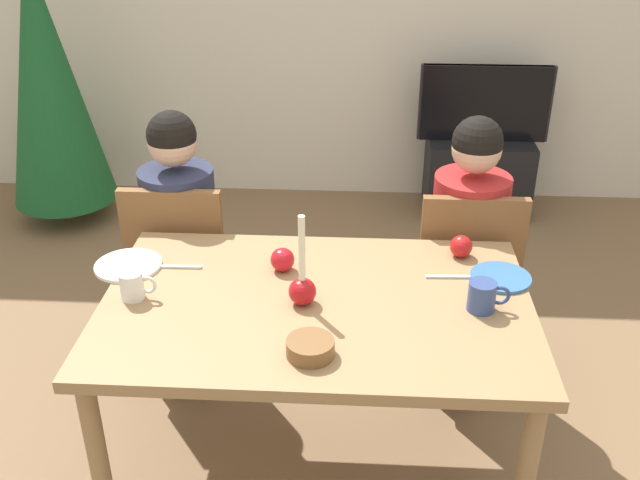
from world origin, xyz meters
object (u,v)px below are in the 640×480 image
(person_left_child, at_px, (183,250))
(tv, at_px, (485,103))
(plate_left, at_px, (128,265))
(dining_table, at_px, (316,323))
(mug_left, at_px, (133,285))
(tv_stand, at_px, (477,176))
(plate_right, at_px, (501,277))
(chair_right, at_px, (465,274))
(apple_by_left_plate, at_px, (461,246))
(candle_centerpiece, at_px, (302,286))
(bowl_walnuts, at_px, (312,348))
(christmas_tree, at_px, (47,80))
(chair_left, at_px, (183,266))
(apple_near_candle, at_px, (282,260))
(mug_right, at_px, (483,296))
(person_right_child, at_px, (465,258))

(person_left_child, relative_size, tv, 1.48)
(person_left_child, distance_m, plate_left, 0.50)
(dining_table, relative_size, mug_left, 11.54)
(tv_stand, height_order, plate_right, plate_right)
(chair_right, bearing_deg, person_left_child, 178.41)
(chair_right, height_order, tv, tv)
(apple_by_left_plate, bearing_deg, candle_centerpiece, -147.72)
(candle_centerpiece, relative_size, plate_right, 1.52)
(chair_right, distance_m, candle_centerpiece, 0.92)
(bowl_walnuts, bearing_deg, plate_right, 36.89)
(christmas_tree, bearing_deg, chair_left, -52.92)
(plate_right, xyz_separation_m, apple_near_candle, (-0.75, 0.02, 0.04))
(christmas_tree, distance_m, mug_left, 2.33)
(mug_right, bearing_deg, chair_left, 151.05)
(person_left_child, bearing_deg, plate_right, -20.76)
(apple_near_candle, bearing_deg, christmas_tree, 130.05)
(dining_table, distance_m, apple_near_candle, 0.27)
(person_left_child, distance_m, person_right_child, 1.17)
(tv, relative_size, apple_near_candle, 9.41)
(mug_right, distance_m, apple_by_left_plate, 0.35)
(chair_left, xyz_separation_m, person_left_child, (0.00, 0.03, 0.06))
(person_left_child, height_order, tv_stand, person_left_child)
(chair_left, distance_m, candle_centerpiece, 0.89)
(person_right_child, relative_size, candle_centerpiece, 3.73)
(plate_left, xyz_separation_m, apple_by_left_plate, (1.17, 0.14, 0.03))
(candle_centerpiece, bearing_deg, person_right_child, 46.75)
(dining_table, distance_m, mug_left, 0.61)
(chair_right, distance_m, plate_right, 0.50)
(person_right_child, distance_m, mug_left, 1.35)
(christmas_tree, bearing_deg, mug_left, -62.07)
(tv, relative_size, apple_by_left_plate, 9.82)
(dining_table, height_order, apple_near_candle, apple_near_candle)
(tv, bearing_deg, mug_right, -98.41)
(christmas_tree, xyz_separation_m, candle_centerpiece, (1.64, -2.06, -0.07))
(tv_stand, xyz_separation_m, plate_left, (-1.54, -2.11, 0.52))
(tv_stand, bearing_deg, apple_near_candle, -115.41)
(plate_left, xyz_separation_m, apple_near_candle, (0.54, 0.01, 0.04))
(person_left_child, height_order, apple_by_left_plate, person_left_child)
(person_right_child, height_order, apple_by_left_plate, person_right_child)
(dining_table, relative_size, chair_left, 1.56)
(dining_table, bearing_deg, candle_centerpiece, -164.01)
(mug_left, height_order, apple_by_left_plate, mug_left)
(chair_right, bearing_deg, apple_by_left_plate, -104.30)
(chair_right, xyz_separation_m, apple_by_left_plate, (-0.07, -0.28, 0.28))
(mug_right, bearing_deg, dining_table, 178.30)
(plate_left, bearing_deg, chair_left, 79.89)
(mug_right, bearing_deg, apple_near_candle, 162.28)
(chair_right, height_order, tv_stand, chair_right)
(candle_centerpiece, relative_size, mug_left, 2.59)
(person_right_child, distance_m, mug_right, 0.70)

